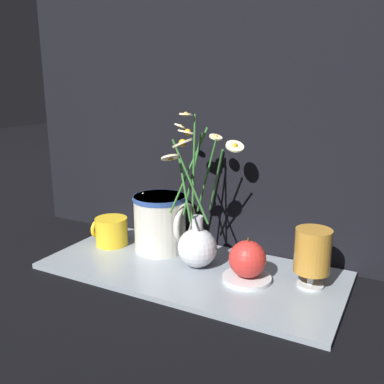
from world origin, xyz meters
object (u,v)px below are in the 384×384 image
at_px(vase_with_flowers, 197,238).
at_px(ceramic_pitcher, 161,221).
at_px(yellow_mug, 111,231).
at_px(tea_glass, 313,252).
at_px(orange_fruit, 248,259).

xyz_separation_m(vase_with_flowers, ceramic_pitcher, (-0.13, 0.05, 0.01)).
bearing_deg(yellow_mug, ceramic_pitcher, 12.74).
height_order(ceramic_pitcher, tea_glass, ceramic_pitcher).
bearing_deg(ceramic_pitcher, tea_glass, -3.62).
relative_size(yellow_mug, tea_glass, 0.74).
distance_m(tea_glass, orange_fruit, 0.14).
distance_m(vase_with_flowers, orange_fruit, 0.13).
bearing_deg(orange_fruit, yellow_mug, 175.55).
distance_m(ceramic_pitcher, orange_fruit, 0.27).
bearing_deg(ceramic_pitcher, orange_fruit, -13.48).
relative_size(yellow_mug, ceramic_pitcher, 0.60).
xyz_separation_m(yellow_mug, ceramic_pitcher, (0.14, 0.03, 0.04)).
height_order(tea_glass, orange_fruit, tea_glass).
height_order(vase_with_flowers, tea_glass, vase_with_flowers).
height_order(ceramic_pitcher, orange_fruit, ceramic_pitcher).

